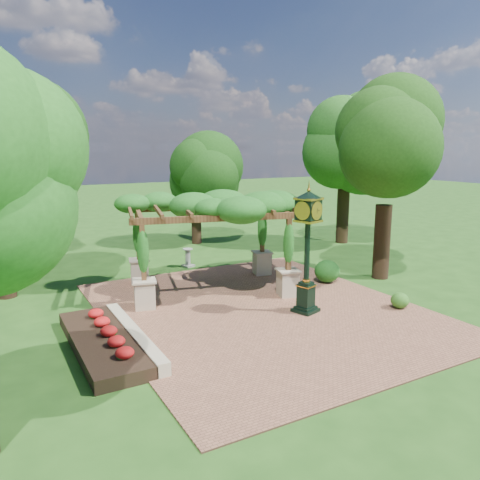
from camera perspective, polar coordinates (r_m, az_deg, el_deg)
ground at (r=15.44m, az=4.60°, el=-9.63°), size 120.00×120.00×0.00m
brick_plaza at (r=16.22m, az=2.62°, el=-8.48°), size 10.00×12.00×0.04m
border_wall at (r=13.97m, az=-12.80°, el=-11.30°), size 0.35×5.00×0.40m
flower_bed at (r=13.79m, az=-16.46°, el=-11.91°), size 1.50×5.00×0.36m
pedestal_clock at (r=15.48m, az=8.23°, el=-0.03°), size 1.03×1.03×4.17m
pergola at (r=17.81m, az=-3.75°, el=3.64°), size 6.83×5.16×3.83m
sundial at (r=21.99m, az=-6.37°, el=-2.28°), size 0.61×0.61×0.86m
shrub_front at (r=17.13m, az=18.90°, el=-6.98°), size 0.70×0.70×0.55m
shrub_mid at (r=19.53m, az=10.56°, el=-3.76°), size 1.17×1.17×0.92m
shrub_back at (r=22.42m, az=3.05°, el=-2.00°), size 0.83×0.83×0.65m
tree_west_far at (r=25.49m, az=-26.29°, el=8.20°), size 3.34×3.34×6.80m
tree_north at (r=26.84m, az=-5.45°, el=8.18°), size 3.75×3.75×5.95m
tree_east_far at (r=27.61m, az=12.85°, el=13.06°), size 4.45×4.45×9.48m
tree_east_near at (r=20.25m, az=17.57°, el=10.90°), size 4.05×4.05×8.11m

